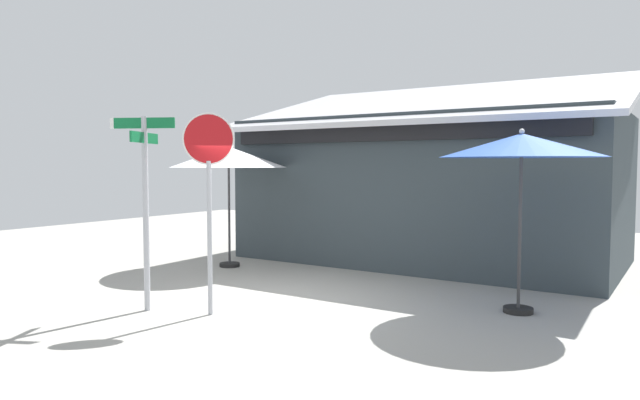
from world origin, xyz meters
TOP-DOWN VIEW (x-y plane):
  - ground_plane at (0.00, 0.00)m, footprint 28.00×28.00m
  - cafe_building at (0.46, 5.47)m, footprint 8.66×5.15m
  - street_sign_post at (-1.27, -1.47)m, footprint 0.92×0.86m
  - stop_sign at (-0.28, -1.12)m, footprint 0.64×0.44m
  - patio_umbrella_ivory_left at (-2.80, 2.07)m, footprint 2.52×2.52m
  - patio_umbrella_royal_blue_center at (3.51, 1.50)m, footprint 2.41×2.41m

SIDE VIEW (x-z plane):
  - ground_plane at x=0.00m, z-range -0.10..0.00m
  - cafe_building at x=0.46m, z-range -0.46..3.91m
  - street_sign_post at x=-1.27m, z-range 0.36..3.30m
  - stop_sign at x=-0.28m, z-range 0.58..3.56m
  - patio_umbrella_ivory_left at x=-2.80m, z-range 1.03..3.71m
  - patio_umbrella_royal_blue_center at x=3.51m, z-range 1.11..3.86m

